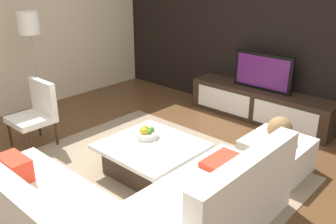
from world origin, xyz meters
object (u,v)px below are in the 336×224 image
coffee_table (152,158)px  decorative_ball (280,129)px  floor_lamp (30,30)px  sectional_couch (121,214)px  television (263,72)px  media_console (260,105)px  fruit_bowl (146,133)px  accent_chair_near (37,110)px  ottoman (276,155)px

coffee_table → decorative_ball: bearing=45.3°
coffee_table → floor_lamp: 2.77m
coffee_table → sectional_couch: bearing=-58.3°
television → coffee_table: 2.37m
media_console → fruit_bowl: bearing=-97.2°
coffee_table → decorative_ball: (1.03, 1.04, 0.34)m
television → accent_chair_near: (-1.79, -2.76, -0.29)m
accent_chair_near → ottoman: (2.73, 1.51, -0.29)m
television → floor_lamp: (-2.60, -2.29, 0.62)m
accent_chair_near → ottoman: bearing=33.9°
sectional_couch → television: bearing=98.8°
television → accent_chair_near: bearing=-123.0°
coffee_table → floor_lamp: (-2.50, 0.00, 1.20)m
sectional_couch → decorative_ball: size_ratio=8.16×
media_console → floor_lamp: floor_lamp is taller
floor_lamp → ottoman: floor_lamp is taller
ottoman → media_console: bearing=126.7°
coffee_table → floor_lamp: size_ratio=0.63×
accent_chair_near → floor_lamp: bearing=154.6°
coffee_table → ottoman: ottoman is taller
sectional_couch → floor_lamp: bearing=162.5°
sectional_couch → coffee_table: bearing=121.7°
ottoman → decorative_ball: decorative_ball is taller
sectional_couch → coffee_table: size_ratio=2.21×
fruit_bowl → sectional_couch: bearing=-53.9°
ottoman → decorative_ball: bearing=0.0°
media_console → floor_lamp: 3.65m
decorative_ball → media_console: bearing=126.7°
coffee_table → accent_chair_near: accent_chair_near is taller
media_console → ottoman: media_console is taller
media_console → coffee_table: 2.30m
floor_lamp → decorative_ball: size_ratio=5.82×
accent_chair_near → decorative_ball: size_ratio=3.05×
accent_chair_near → ottoman: size_ratio=1.24×
decorative_ball → coffee_table: bearing=-134.7°
sectional_couch → decorative_ball: bearing=78.1°
floor_lamp → fruit_bowl: size_ratio=5.93×
accent_chair_near → fruit_bowl: 1.62m
floor_lamp → ottoman: size_ratio=2.37×
sectional_couch → fruit_bowl: size_ratio=8.32×
ottoman → fruit_bowl: bearing=-142.0°
television → decorative_ball: television is taller
coffee_table → fruit_bowl: fruit_bowl is taller
accent_chair_near → fruit_bowl: accent_chair_near is taller
accent_chair_near → television: bearing=61.9°
media_console → decorative_ball: (0.93, -1.25, 0.29)m
decorative_ball → sectional_couch: bearing=-101.9°
accent_chair_near → coffee_table: bearing=20.3°
coffee_table → decorative_ball: size_ratio=3.69×
media_console → ottoman: 1.56m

